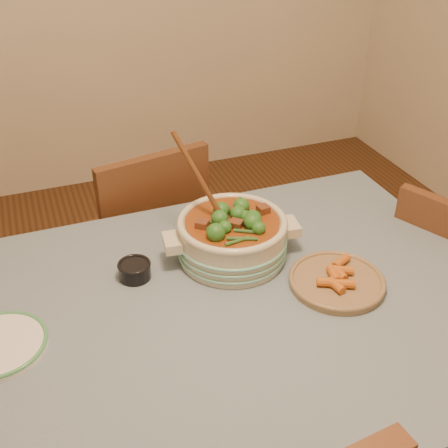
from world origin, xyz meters
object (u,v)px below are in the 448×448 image
(stew_casserole, at_px, (232,234))
(chair_far, at_px, (147,236))
(dining_table, at_px, (192,342))
(condiment_bowl, at_px, (135,269))
(fried_plate, at_px, (337,280))

(stew_casserole, xyz_separation_m, chair_far, (-0.13, 0.56, -0.33))
(chair_far, bearing_deg, dining_table, 74.57)
(dining_table, distance_m, stew_casserole, 0.32)
(condiment_bowl, height_order, fried_plate, condiment_bowl)
(condiment_bowl, relative_size, fried_plate, 0.33)
(stew_casserole, xyz_separation_m, condiment_bowl, (-0.29, 0.00, -0.05))
(dining_table, xyz_separation_m, condiment_bowl, (-0.09, 0.20, 0.12))
(dining_table, height_order, chair_far, chair_far)
(dining_table, bearing_deg, chair_far, 85.38)
(dining_table, relative_size, stew_casserole, 4.22)
(fried_plate, height_order, chair_far, chair_far)
(stew_casserole, height_order, condiment_bowl, stew_casserole)
(dining_table, height_order, stew_casserole, stew_casserole)
(condiment_bowl, bearing_deg, chair_far, 74.44)
(dining_table, relative_size, chair_far, 1.89)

